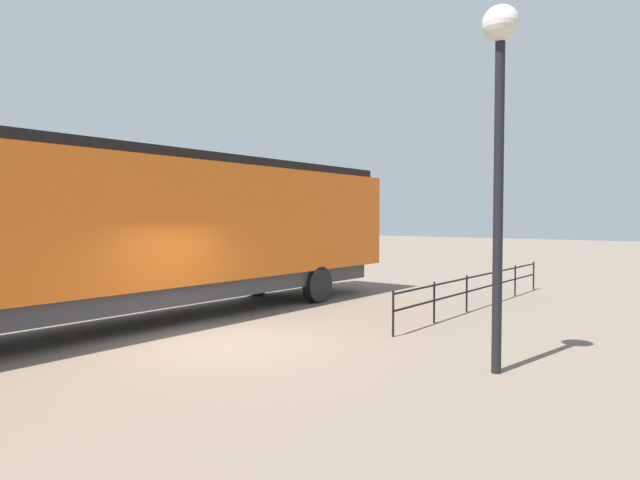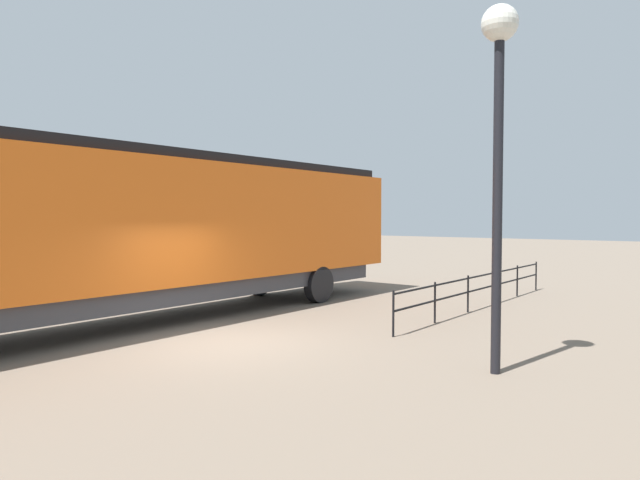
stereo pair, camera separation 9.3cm
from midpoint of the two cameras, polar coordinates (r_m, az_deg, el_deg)
The scene contains 4 objects.
ground_plane at distance 11.86m, azimuth -9.86°, elevation -10.32°, with size 120.00×120.00×0.00m, color #756656.
locomotive at distance 14.17m, azimuth -18.03°, elevation 1.24°, with size 2.86×18.46×4.19m.
lamp_post at distance 9.85m, azimuth 17.55°, elevation 13.69°, with size 0.60×0.60×6.03m.
platform_fence at distance 16.71m, azimuth 15.88°, elevation -4.37°, with size 0.05×9.97×1.01m.
Camera 1 is at (8.50, -7.85, 2.59)m, focal length 31.44 mm.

